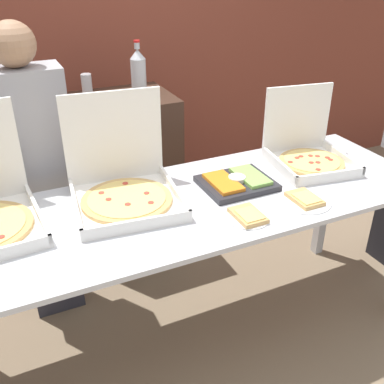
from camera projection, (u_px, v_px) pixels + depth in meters
The scene contains 12 objects.
ground_plane at pixel (192, 335), 2.58m from camera, with size 16.00×16.00×0.00m, color #847056.
brick_wall_behind at pixel (94, 36), 3.27m from camera, with size 10.00×0.06×2.80m.
buffet_table at pixel (192, 219), 2.21m from camera, with size 2.45×0.81×0.89m.
pizza_box_far_left at pixel (123, 184), 2.13m from camera, with size 0.54×0.55×0.48m.
pizza_box_near_left at pixel (308, 151), 2.50m from camera, with size 0.46×0.48×0.40m.
paper_plate_front_right at pixel (305, 200), 2.15m from camera, with size 0.25×0.25×0.03m.
paper_plate_front_left at pixel (248, 216), 2.01m from camera, with size 0.20×0.20×0.03m.
veggie_tray at pixel (237, 182), 2.28m from camera, with size 0.35×0.29×0.05m.
sideboard_podium at pixel (130, 178), 3.08m from camera, with size 0.60×0.51×1.15m.
soda_bottle at pixel (138, 72), 2.75m from camera, with size 0.09×0.09×0.34m.
soda_can_silver at pixel (87, 84), 2.84m from camera, with size 0.07×0.07×0.12m.
person_guest_cap at pixel (37, 177), 2.41m from camera, with size 0.40×0.22×1.68m.
Camera 1 is at (-0.79, -1.70, 1.96)m, focal length 42.00 mm.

